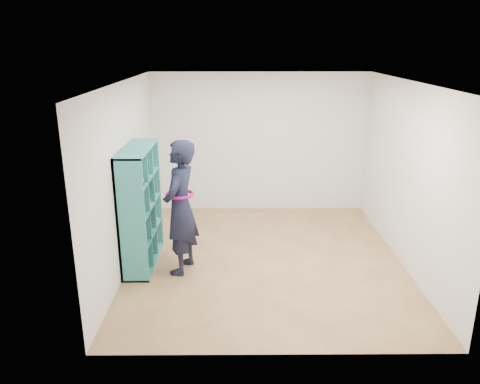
{
  "coord_description": "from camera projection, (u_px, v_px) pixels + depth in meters",
  "views": [
    {
      "loc": [
        -0.42,
        -6.37,
        3.12
      ],
      "look_at": [
        -0.38,
        0.3,
        0.96
      ],
      "focal_mm": 35.0,
      "sensor_mm": 36.0,
      "label": 1
    }
  ],
  "objects": [
    {
      "name": "ceiling",
      "position": [
        268.0,
        82.0,
        6.22
      ],
      "size": [
        4.5,
        4.5,
        0.0
      ],
      "primitive_type": "plane",
      "color": "white",
      "rests_on": "wall_back"
    },
    {
      "name": "wall_right",
      "position": [
        407.0,
        176.0,
        6.64
      ],
      "size": [
        0.02,
        4.5,
        2.6
      ],
      "primitive_type": "cube",
      "color": "silver",
      "rests_on": "floor"
    },
    {
      "name": "person",
      "position": [
        180.0,
        207.0,
        6.4
      ],
      "size": [
        0.6,
        0.78,
        1.89
      ],
      "rotation": [
        0.0,
        0.0,
        -1.81
      ],
      "color": "black",
      "rests_on": "floor"
    },
    {
      "name": "wall_front",
      "position": [
        281.0,
        240.0,
        4.48
      ],
      "size": [
        4.0,
        0.02,
        2.6
      ],
      "primitive_type": "cube",
      "color": "silver",
      "rests_on": "floor"
    },
    {
      "name": "bookshelf",
      "position": [
        139.0,
        209.0,
        6.68
      ],
      "size": [
        0.38,
        1.29,
        1.73
      ],
      "color": "teal",
      "rests_on": "floor"
    },
    {
      "name": "wall_back",
      "position": [
        259.0,
        143.0,
        8.76
      ],
      "size": [
        4.0,
        0.02,
        2.6
      ],
      "primitive_type": "cube",
      "color": "silver",
      "rests_on": "floor"
    },
    {
      "name": "wall_left",
      "position": [
        125.0,
        176.0,
        6.61
      ],
      "size": [
        0.02,
        4.5,
        2.6
      ],
      "primitive_type": "cube",
      "color": "silver",
      "rests_on": "floor"
    },
    {
      "name": "smartphone",
      "position": [
        172.0,
        196.0,
        6.49
      ],
      "size": [
        0.02,
        0.1,
        0.14
      ],
      "rotation": [
        0.34,
        0.0,
        0.05
      ],
      "color": "silver",
      "rests_on": "person"
    },
    {
      "name": "floor",
      "position": [
        265.0,
        259.0,
        7.02
      ],
      "size": [
        4.5,
        4.5,
        0.0
      ],
      "primitive_type": "plane",
      "color": "brown",
      "rests_on": "ground"
    }
  ]
}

